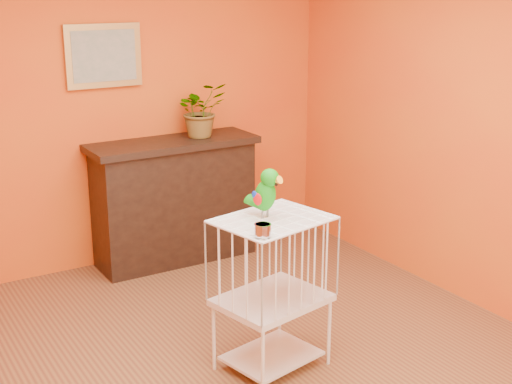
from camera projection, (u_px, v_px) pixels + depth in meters
ground at (247, 381)px, 4.31m from camera, size 4.50×4.50×0.00m
room_shell at (246, 123)px, 3.86m from camera, size 4.50×4.50×4.50m
console_cabinet at (174, 201)px, 6.03m from camera, size 1.42×0.51×1.05m
potted_plant at (199, 115)px, 5.99m from camera, size 0.42×0.46×0.36m
framed_picture at (104, 56)px, 5.63m from camera, size 0.62×0.04×0.50m
birdcage at (272, 292)px, 4.32m from camera, size 0.72×0.60×0.98m
feed_cup at (263, 230)px, 3.89m from camera, size 0.10×0.10×0.07m
parrot at (265, 192)px, 4.18m from camera, size 0.16×0.27×0.30m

